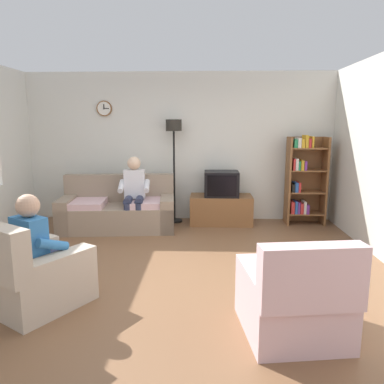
{
  "coord_description": "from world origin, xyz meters",
  "views": [
    {
      "loc": [
        0.5,
        -4.25,
        1.77
      ],
      "look_at": [
        0.31,
        0.61,
        0.87
      ],
      "focal_mm": 34.58,
      "sensor_mm": 36.0,
      "label": 1
    }
  ],
  "objects_px": {
    "tv": "(221,184)",
    "person_on_couch": "(134,190)",
    "couch": "(118,211)",
    "armchair_near_window": "(33,278)",
    "bookshelf": "(303,179)",
    "tv_stand": "(221,210)",
    "person_in_left_armchair": "(39,244)",
    "armchair_near_bookshelf": "(293,302)",
    "floor_lamp": "(174,142)"
  },
  "relations": [
    {
      "from": "bookshelf",
      "to": "person_on_couch",
      "type": "distance_m",
      "value": 2.98
    },
    {
      "from": "bookshelf",
      "to": "tv_stand",
      "type": "bearing_deg",
      "value": -177.29
    },
    {
      "from": "floor_lamp",
      "to": "person_in_left_armchair",
      "type": "relative_size",
      "value": 1.65
    },
    {
      "from": "person_in_left_armchair",
      "to": "armchair_near_bookshelf",
      "type": "bearing_deg",
      "value": -11.57
    },
    {
      "from": "armchair_near_window",
      "to": "person_in_left_armchair",
      "type": "relative_size",
      "value": 1.04
    },
    {
      "from": "person_on_couch",
      "to": "armchair_near_window",
      "type": "bearing_deg",
      "value": -100.53
    },
    {
      "from": "tv",
      "to": "armchair_near_window",
      "type": "xyz_separation_m",
      "value": [
        -1.95,
        -3.13,
        -0.44
      ]
    },
    {
      "from": "armchair_near_window",
      "to": "person_in_left_armchair",
      "type": "bearing_deg",
      "value": 58.25
    },
    {
      "from": "tv_stand",
      "to": "armchair_near_bookshelf",
      "type": "relative_size",
      "value": 1.13
    },
    {
      "from": "couch",
      "to": "person_in_left_armchair",
      "type": "height_order",
      "value": "person_in_left_armchair"
    },
    {
      "from": "tv_stand",
      "to": "person_in_left_armchair",
      "type": "bearing_deg",
      "value": -121.74
    },
    {
      "from": "tv",
      "to": "armchair_near_window",
      "type": "height_order",
      "value": "tv"
    },
    {
      "from": "bookshelf",
      "to": "armchair_near_bookshelf",
      "type": "xyz_separation_m",
      "value": [
        -0.98,
        -3.64,
        -0.52
      ]
    },
    {
      "from": "tv",
      "to": "armchair_near_window",
      "type": "distance_m",
      "value": 3.72
    },
    {
      "from": "armchair_near_window",
      "to": "couch",
      "type": "bearing_deg",
      "value": 86.18
    },
    {
      "from": "couch",
      "to": "armchair_near_window",
      "type": "distance_m",
      "value": 2.76
    },
    {
      "from": "floor_lamp",
      "to": "armchair_near_bookshelf",
      "type": "xyz_separation_m",
      "value": [
        1.32,
        -3.67,
        -1.16
      ]
    },
    {
      "from": "tv_stand",
      "to": "armchair_near_window",
      "type": "bearing_deg",
      "value": -121.74
    },
    {
      "from": "tv_stand",
      "to": "floor_lamp",
      "type": "relative_size",
      "value": 0.59
    },
    {
      "from": "couch",
      "to": "floor_lamp",
      "type": "height_order",
      "value": "floor_lamp"
    },
    {
      "from": "tv",
      "to": "armchair_near_bookshelf",
      "type": "relative_size",
      "value": 0.61
    },
    {
      "from": "couch",
      "to": "armchair_near_window",
      "type": "bearing_deg",
      "value": -93.82
    },
    {
      "from": "tv",
      "to": "person_on_couch",
      "type": "bearing_deg",
      "value": -161.49
    },
    {
      "from": "couch",
      "to": "person_on_couch",
      "type": "xyz_separation_m",
      "value": [
        0.31,
        -0.11,
        0.39
      ]
    },
    {
      "from": "armchair_near_window",
      "to": "bookshelf",
      "type": "bearing_deg",
      "value": 43.44
    },
    {
      "from": "tv_stand",
      "to": "person_on_couch",
      "type": "relative_size",
      "value": 0.89
    },
    {
      "from": "bookshelf",
      "to": "armchair_near_bookshelf",
      "type": "height_order",
      "value": "bookshelf"
    },
    {
      "from": "bookshelf",
      "to": "person_in_left_armchair",
      "type": "xyz_separation_m",
      "value": [
        -3.36,
        -3.15,
        -0.21
      ]
    },
    {
      "from": "couch",
      "to": "floor_lamp",
      "type": "relative_size",
      "value": 1.07
    },
    {
      "from": "couch",
      "to": "armchair_near_bookshelf",
      "type": "distance_m",
      "value": 3.88
    },
    {
      "from": "person_on_couch",
      "to": "floor_lamp",
      "type": "bearing_deg",
      "value": 44.94
    },
    {
      "from": "bookshelf",
      "to": "armchair_near_bookshelf",
      "type": "distance_m",
      "value": 3.8
    },
    {
      "from": "armchair_near_window",
      "to": "person_in_left_armchair",
      "type": "height_order",
      "value": "person_in_left_armchair"
    },
    {
      "from": "floor_lamp",
      "to": "person_in_left_armchair",
      "type": "height_order",
      "value": "floor_lamp"
    },
    {
      "from": "couch",
      "to": "armchair_near_bookshelf",
      "type": "xyz_separation_m",
      "value": [
        2.24,
        -3.17,
        -0.02
      ]
    },
    {
      "from": "tv",
      "to": "person_in_left_armchair",
      "type": "relative_size",
      "value": 0.54
    },
    {
      "from": "tv",
      "to": "bookshelf",
      "type": "bearing_deg",
      "value": 3.67
    },
    {
      "from": "couch",
      "to": "floor_lamp",
      "type": "bearing_deg",
      "value": 28.64
    },
    {
      "from": "tv",
      "to": "person_on_couch",
      "type": "distance_m",
      "value": 1.54
    },
    {
      "from": "bookshelf",
      "to": "floor_lamp",
      "type": "bearing_deg",
      "value": 179.25
    },
    {
      "from": "tv",
      "to": "person_on_couch",
      "type": "height_order",
      "value": "person_on_couch"
    },
    {
      "from": "couch",
      "to": "tv",
      "type": "bearing_deg",
      "value": 12.11
    },
    {
      "from": "couch",
      "to": "person_on_couch",
      "type": "distance_m",
      "value": 0.51
    },
    {
      "from": "bookshelf",
      "to": "armchair_near_bookshelf",
      "type": "relative_size",
      "value": 1.62
    },
    {
      "from": "tv",
      "to": "bookshelf",
      "type": "distance_m",
      "value": 1.46
    },
    {
      "from": "tv",
      "to": "armchair_near_bookshelf",
      "type": "distance_m",
      "value": 3.6
    },
    {
      "from": "tv_stand",
      "to": "bookshelf",
      "type": "distance_m",
      "value": 1.56
    },
    {
      "from": "bookshelf",
      "to": "armchair_near_window",
      "type": "distance_m",
      "value": 4.72
    },
    {
      "from": "couch",
      "to": "tv",
      "type": "xyz_separation_m",
      "value": [
        1.77,
        0.38,
        0.42
      ]
    },
    {
      "from": "tv",
      "to": "floor_lamp",
      "type": "bearing_deg",
      "value": 171.72
    }
  ]
}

